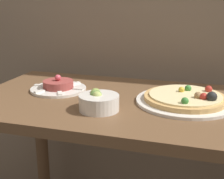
# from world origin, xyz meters

# --- Properties ---
(dining_table) EXTENTS (1.03, 0.61, 0.78)m
(dining_table) POSITION_xyz_m (0.00, 0.30, 0.64)
(dining_table) COLOR brown
(dining_table) RESTS_ON ground_plane
(pizza_plate) EXTENTS (0.34, 0.34, 0.06)m
(pizza_plate) POSITION_xyz_m (0.24, 0.33, 0.80)
(pizza_plate) COLOR silver
(pizza_plate) RESTS_ON dining_table
(tartare_plate) EXTENTS (0.22, 0.22, 0.06)m
(tartare_plate) POSITION_xyz_m (-0.24, 0.34, 0.80)
(tartare_plate) COLOR silver
(tartare_plate) RESTS_ON dining_table
(small_bowl) EXTENTS (0.13, 0.13, 0.07)m
(small_bowl) POSITION_xyz_m (-0.02, 0.18, 0.81)
(small_bowl) COLOR silver
(small_bowl) RESTS_ON dining_table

